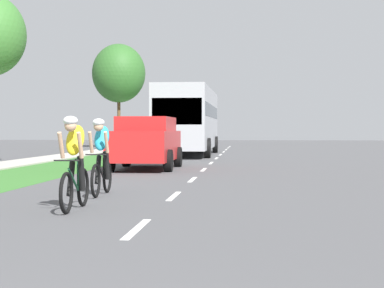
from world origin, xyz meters
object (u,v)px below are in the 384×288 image
cyclist_trailing (101,156)px  street_tree_far (119,73)px  cyclist_lead (74,162)px  suv_red (146,141)px  bus_silver (189,118)px

cyclist_trailing → street_tree_far: bearing=101.0°
cyclist_lead → cyclist_trailing: (-0.11, 2.43, 0.00)m
cyclist_lead → cyclist_trailing: size_ratio=1.00×
street_tree_far → cyclist_trailing: bearing=-79.0°
cyclist_trailing → street_tree_far: 34.95m
cyclist_trailing → suv_red: (-0.49, 8.82, 0.14)m
cyclist_trailing → bus_silver: bus_silver is taller
suv_red → street_tree_far: street_tree_far is taller
cyclist_lead → suv_red: suv_red is taller
cyclist_lead → bus_silver: bus_silver is taller
cyclist_trailing → bus_silver: size_ratio=0.15×
street_tree_far → suv_red: bearing=-76.3°
street_tree_far → bus_silver: bearing=-63.2°
cyclist_lead → suv_red: 11.27m
suv_red → bus_silver: size_ratio=0.41×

